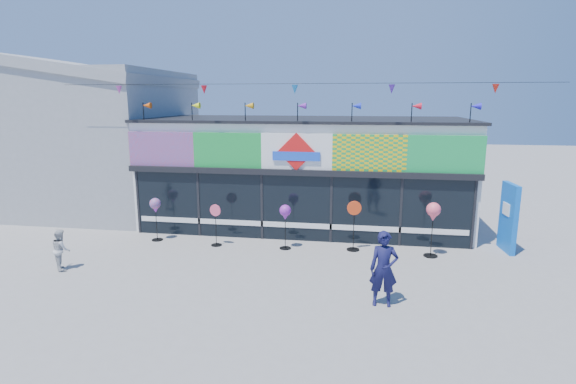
% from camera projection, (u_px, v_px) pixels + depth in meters
% --- Properties ---
extents(ground, '(80.00, 80.00, 0.00)m').
position_uv_depth(ground, '(278.00, 278.00, 12.34)').
color(ground, gray).
rests_on(ground, ground).
extents(kite_shop, '(16.00, 5.70, 5.31)m').
position_uv_depth(kite_shop, '(305.00, 171.00, 17.66)').
color(kite_shop, white).
rests_on(kite_shop, ground).
extents(neighbour_building, '(8.18, 7.20, 6.87)m').
position_uv_depth(neighbour_building, '(86.00, 136.00, 20.02)').
color(neighbour_building, '#95979A').
rests_on(neighbour_building, ground).
extents(blue_sign, '(0.26, 1.12, 2.21)m').
position_uv_depth(blue_sign, '(508.00, 217.00, 14.34)').
color(blue_sign, blue).
rests_on(blue_sign, ground).
extents(spinner_0, '(0.38, 0.38, 1.50)m').
position_uv_depth(spinner_0, '(155.00, 207.00, 15.39)').
color(spinner_0, black).
rests_on(spinner_0, ground).
extents(spinner_1, '(0.39, 0.36, 1.41)m').
position_uv_depth(spinner_1, '(216.00, 224.00, 14.93)').
color(spinner_1, black).
rests_on(spinner_1, ground).
extents(spinner_2, '(0.37, 0.37, 1.48)m').
position_uv_depth(spinner_2, '(285.00, 214.00, 14.52)').
color(spinner_2, black).
rests_on(spinner_2, ground).
extents(spinner_3, '(0.46, 0.42, 1.64)m').
position_uv_depth(spinner_3, '(354.00, 224.00, 14.44)').
color(spinner_3, black).
rests_on(spinner_3, ground).
extents(spinner_4, '(0.44, 0.44, 1.73)m').
position_uv_depth(spinner_4, '(433.00, 214.00, 13.75)').
color(spinner_4, black).
rests_on(spinner_4, ground).
extents(adult_man, '(0.67, 0.45, 1.82)m').
position_uv_depth(adult_man, '(384.00, 269.00, 10.54)').
color(adult_man, '#13133B').
rests_on(adult_man, ground).
extents(child, '(0.63, 0.65, 1.18)m').
position_uv_depth(child, '(61.00, 249.00, 12.87)').
color(child, beige).
rests_on(child, ground).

